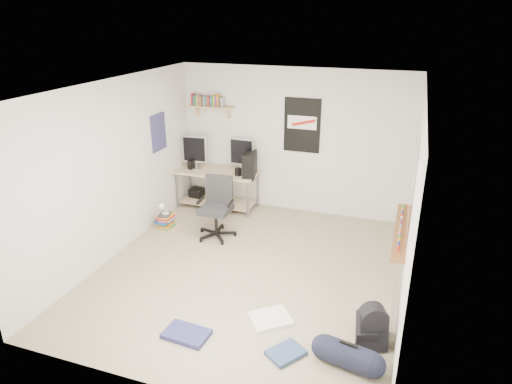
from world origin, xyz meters
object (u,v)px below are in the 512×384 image
(duffel_bag, at_px, (348,355))
(book_stack, at_px, (166,219))
(office_chair, at_px, (216,208))
(desk, at_px, (217,188))
(backpack, at_px, (372,331))

(duffel_bag, xyz_separation_m, book_stack, (-3.31, 2.21, 0.01))
(office_chair, bearing_deg, desk, 107.51)
(office_chair, xyz_separation_m, backpack, (2.58, -1.81, -0.29))
(desk, height_order, office_chair, office_chair)
(duffel_bag, bearing_deg, office_chair, 149.08)
(backpack, height_order, book_stack, backpack)
(book_stack, bearing_deg, backpack, -27.57)
(duffel_bag, distance_m, book_stack, 3.98)
(backpack, height_order, duffel_bag, backpack)
(desk, bearing_deg, backpack, -27.97)
(backpack, bearing_deg, duffel_bag, -138.00)
(desk, height_order, backpack, desk)
(office_chair, relative_size, backpack, 2.41)
(office_chair, height_order, book_stack, office_chair)
(desk, bearing_deg, office_chair, -51.92)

